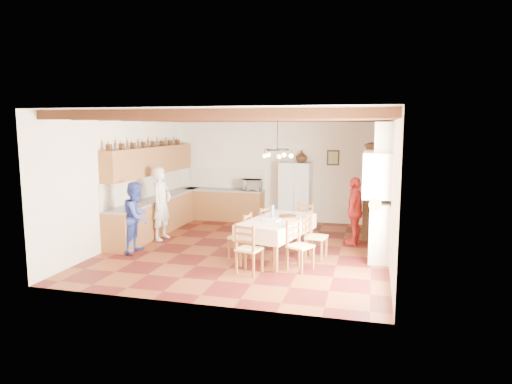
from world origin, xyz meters
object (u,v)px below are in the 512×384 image
chair_left_far (258,227)px  person_woman_blue (137,217)px  chair_right_near (300,245)px  person_woman_red (355,211)px  refrigerator (296,193)px  chair_left_near (240,236)px  chair_end_far (302,225)px  person_man (161,203)px  chair_right_far (316,236)px  microwave (252,185)px  chair_end_near (249,248)px  hutch (377,190)px  dining_table (277,223)px

chair_left_far → person_woman_blue: bearing=-52.5°
chair_right_near → person_woman_red: size_ratio=0.61×
refrigerator → person_woman_red: (1.71, -1.98, -0.08)m
refrigerator → chair_left_far: size_ratio=1.79×
chair_left_near → chair_end_far: bearing=147.3°
person_man → person_woman_red: person_man is taller
chair_right_far → microwave: size_ratio=1.70×
chair_end_near → person_woman_blue: (-2.74, 0.80, 0.29)m
chair_end_far → person_woman_blue: bearing=-143.6°
chair_right_near → chair_right_far: size_ratio=1.00×
refrigerator → hutch: bearing=-22.8°
person_woman_blue → chair_end_far: bearing=-69.5°
person_woman_red → microwave: 3.53m
refrigerator → hutch: hutch is taller
dining_table → chair_left_near: chair_left_near is taller
chair_left_near → microwave: 3.81m
hutch → chair_end_near: 4.32m
chair_end_far → person_woman_red: (1.14, 0.46, 0.30)m
chair_end_near → person_man: person_man is taller
hutch → dining_table: (-1.99, -2.51, -0.41)m
refrigerator → person_man: bearing=-133.2°
chair_left_near → chair_right_near: same height
chair_right_far → person_man: person_man is taller
person_woman_red → dining_table: bearing=-29.8°
dining_table → chair_right_far: 0.85m
chair_left_far → person_woman_red: size_ratio=0.61×
person_woman_blue → microwave: size_ratio=2.73×
chair_right_near → person_woman_red: 2.44m
chair_right_near → chair_end_near: size_ratio=1.00×
dining_table → chair_left_near: (-0.73, -0.23, -0.27)m
chair_left_near → person_man: 2.57m
chair_left_near → chair_right_far: size_ratio=1.00×
chair_left_near → chair_left_far: 0.87m
microwave → chair_left_near: bearing=-85.0°
refrigerator → chair_right_far: size_ratio=1.79×
chair_left_far → chair_end_far: same height
chair_left_near → chair_right_near: (1.32, -0.42, 0.00)m
chair_right_near → chair_end_far: (-0.23, 1.78, 0.00)m
chair_left_near → chair_right_far: same height
person_woman_red → microwave: bearing=-108.7°
refrigerator → chair_right_near: bearing=-76.3°
chair_left_near → chair_left_far: (0.17, 0.86, 0.00)m
chair_right_near → dining_table: bearing=70.1°
microwave → chair_right_far: bearing=-62.0°
hutch → chair_left_near: 3.92m
dining_table → person_woman_red: (1.50, 1.59, 0.03)m
chair_right_near → chair_end_near: same height
chair_right_far → person_woman_red: 1.63m
chair_right_far → chair_end_near: size_ratio=1.00×
chair_left_far → chair_end_near: size_ratio=1.00×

